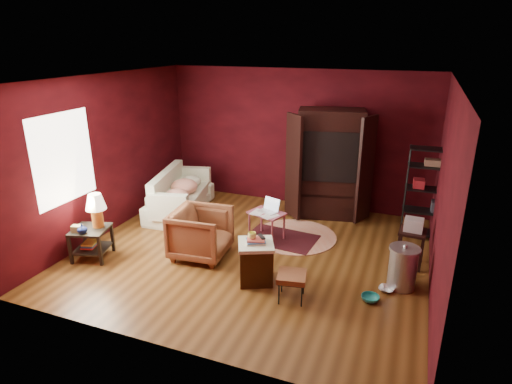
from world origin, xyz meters
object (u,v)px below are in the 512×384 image
Objects in this scene: laptop_desk at (267,215)px; wire_shelving at (430,190)px; sofa at (180,195)px; armchair at (201,231)px; tv_armoire at (329,162)px; hamper at (256,261)px; side_table at (93,220)px.

wire_shelving is at bearing 41.83° from laptop_desk.
armchair is (1.28, -1.49, 0.08)m from sofa.
tv_armoire is at bearing 82.07° from laptop_desk.
tv_armoire is 1.89m from wire_shelving.
side_table is at bearing -174.98° from hamper.
armchair is 2.93m from tv_armoire.
laptop_desk is at bearing -129.43° from tv_armoire.
sofa is at bearing 82.12° from side_table.
armchair is 1.70m from side_table.
hamper is at bearing 5.02° from side_table.
tv_armoire reaches higher than side_table.
tv_armoire is (3.10, 3.04, 0.46)m from side_table.
wire_shelving is (2.27, 2.43, 0.57)m from hamper.
armchair is at bearing 160.21° from hamper.
side_table is at bearing 106.83° from armchair.
sofa is 3.04m from tv_armoire.
wire_shelving reaches higher than laptop_desk.
sofa is 1.74× the size of side_table.
armchair is 3.96m from wire_shelving.
sofa is 2.11× the size of armchair.
side_table is at bearing -147.73° from tv_armoire.
tv_armoire is (0.74, 1.45, 0.65)m from laptop_desk.
laptop_desk is at bearing -107.58° from sofa.
sofa is 2.54× the size of laptop_desk.
wire_shelving is (3.37, 2.04, 0.45)m from armchair.
sofa is 2.16m from side_table.
wire_shelving is (2.59, 1.07, 0.44)m from laptop_desk.
side_table is 0.50× the size of tv_armoire.
tv_armoire reaches higher than laptop_desk.
side_table reaches higher than hamper.
armchair reaches higher than hamper.
side_table is at bearing 168.73° from sofa.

